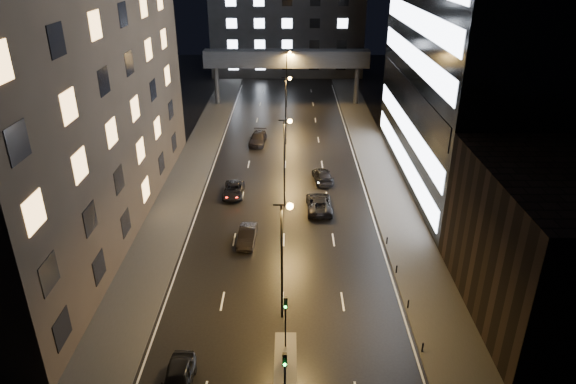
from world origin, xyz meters
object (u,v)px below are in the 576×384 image
Objects in this scene: car_away_c at (233,190)px; car_toward_b at (323,176)px; car_away_b at (247,236)px; car_toward_a at (319,203)px; car_away_a at (178,379)px; car_away_d at (258,138)px.

car_away_c is 0.97× the size of car_toward_b.
car_away_b is 10.34m from car_toward_a.
car_toward_a reaches higher than car_toward_b.
car_away_c is (-2.44, 10.80, -0.06)m from car_away_b.
car_away_a is 0.85× the size of car_away_d.
car_away_a is 1.03× the size of car_away_b.
car_toward_b is (0.85, 7.88, -0.06)m from car_toward_a.
car_away_c is at bearing -21.20° from car_toward_a.
car_toward_b reaches higher than car_away_c.
car_toward_b is (8.36, 14.99, -0.01)m from car_away_b.
car_away_a is at bearing -88.57° from car_away_d.
car_away_d is 16.42m from car_toward_b.
car_away_a is 28.04m from car_toward_a.
car_away_b is 28.80m from car_away_d.
car_away_b is 17.17m from car_toward_b.
car_away_d is (1.89, 18.00, 0.11)m from car_away_c.
car_away_a is at bearing -91.56° from car_away_c.
car_away_a is 0.95× the size of car_away_c.
car_toward_a is (9.95, -3.69, 0.11)m from car_away_c.
car_away_a is 35.72m from car_toward_b.
car_away_b is at bearing 42.58° from car_toward_a.
car_toward_b is at bearing 70.88° from car_away_a.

